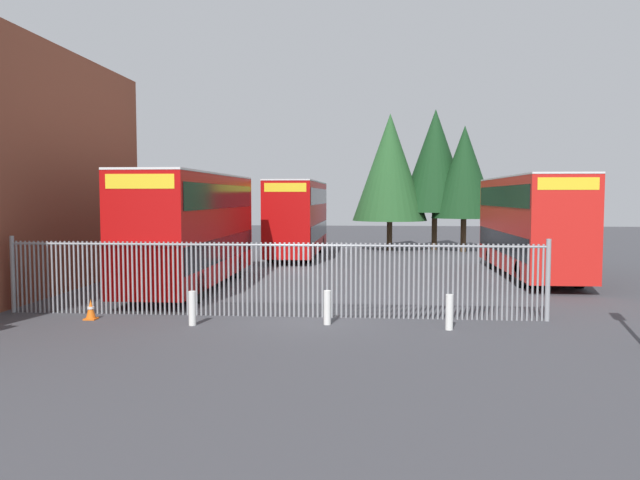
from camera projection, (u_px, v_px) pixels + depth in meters
ground_plane at (328, 281)px, 26.42m from camera, size 100.00×100.00×0.00m
palisade_fence at (271, 277)px, 18.49m from camera, size 16.07×0.14×2.35m
double_decker_bus_near_gate at (192, 226)px, 24.21m from camera, size 2.54×10.81×4.42m
double_decker_bus_behind_fence_left at (530, 222)px, 27.62m from camera, size 2.54×10.81×4.42m
double_decker_bus_behind_fence_right at (298, 216)px, 36.83m from camera, size 2.54×10.81×4.42m
bollard_near_left at (192, 308)px, 17.26m from camera, size 0.20×0.20×0.95m
bollard_center_front at (327, 308)px, 17.37m from camera, size 0.20×0.20×0.95m
bollard_near_right at (449, 312)px, 16.68m from camera, size 0.20×0.20×0.95m
traffic_cone_by_gate at (91, 310)px, 18.09m from camera, size 0.34×0.34×0.59m
tree_tall_back at (390, 167)px, 41.04m from camera, size 4.88×4.88×8.94m
tree_short_side at (435, 161)px, 41.40m from camera, size 4.73×4.73×9.27m
tree_mid_row at (464, 172)px, 40.02m from camera, size 4.12×4.12×8.05m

